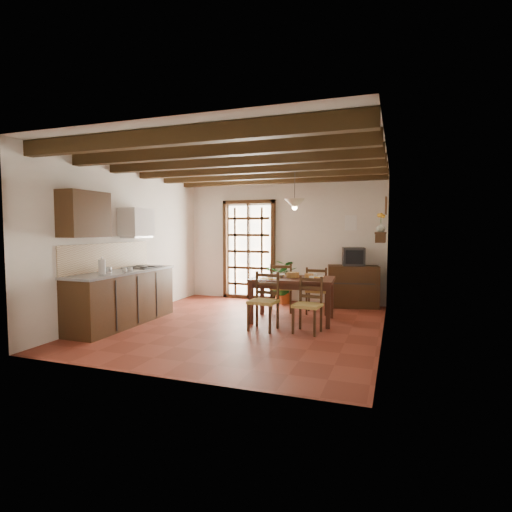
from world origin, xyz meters
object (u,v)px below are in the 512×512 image
at_px(kitchen_counter, 123,297).
at_px(chair_near_left, 264,312).
at_px(chair_far_left, 281,296).
at_px(chair_far_right, 317,299).
at_px(dining_table, 293,283).
at_px(crt_tv, 353,256).
at_px(potted_plant, 283,277).
at_px(pendant_lamp, 295,203).
at_px(sideboard, 353,286).
at_px(chair_near_right, 308,315).

distance_m(kitchen_counter, chair_near_left, 2.43).
distance_m(chair_far_left, chair_far_right, 0.71).
distance_m(dining_table, chair_near_left, 0.89).
distance_m(chair_near_left, crt_tv, 2.76).
height_order(potted_plant, pendant_lamp, pendant_lamp).
relative_size(chair_far_left, sideboard, 0.95).
height_order(chair_near_right, chair_far_right, chair_far_right).
height_order(sideboard, potted_plant, potted_plant).
distance_m(chair_far_right, crt_tv, 1.30).
distance_m(chair_near_left, sideboard, 2.66).
bearing_deg(chair_far_left, crt_tv, -158.93).
height_order(chair_far_left, sideboard, chair_far_left).
xyz_separation_m(sideboard, potted_plant, (-1.49, -0.03, 0.14)).
distance_m(chair_near_right, sideboard, 2.38).
distance_m(chair_near_left, chair_far_left, 1.45).
bearing_deg(pendant_lamp, dining_table, -90.00).
relative_size(chair_near_right, sideboard, 0.86).
height_order(chair_far_left, pendant_lamp, pendant_lamp).
xyz_separation_m(chair_near_left, crt_tv, (1.16, 2.38, 0.76)).
height_order(sideboard, crt_tv, crt_tv).
height_order(chair_near_left, chair_far_left, chair_far_left).
xyz_separation_m(chair_far_left, pendant_lamp, (0.41, -0.59, 1.78)).
bearing_deg(chair_near_left, potted_plant, 101.90).
relative_size(chair_far_right, pendant_lamp, 1.07).
bearing_deg(chair_near_right, chair_far_right, 101.72).
relative_size(chair_near_right, potted_plant, 0.44).
bearing_deg(sideboard, kitchen_counter, -152.73).
xyz_separation_m(chair_far_right, sideboard, (0.58, 0.88, 0.15)).
xyz_separation_m(chair_far_left, potted_plant, (-0.21, 0.91, 0.27)).
bearing_deg(dining_table, chair_near_left, -115.91).
bearing_deg(chair_far_left, chair_near_right, 105.86).
xyz_separation_m(chair_near_right, chair_far_left, (-0.83, 1.39, 0.03)).
xyz_separation_m(kitchen_counter, chair_far_right, (2.96, 1.94, -0.19)).
bearing_deg(potted_plant, chair_near_left, -81.99).
relative_size(kitchen_counter, dining_table, 1.51).
xyz_separation_m(crt_tv, pendant_lamp, (-0.87, -1.53, 1.02)).
height_order(kitchen_counter, crt_tv, kitchen_counter).
height_order(chair_near_left, sideboard, chair_near_left).
xyz_separation_m(chair_near_right, potted_plant, (-1.04, 2.29, 0.29)).
bearing_deg(chair_near_left, pendant_lamp, 75.12).
bearing_deg(potted_plant, sideboard, 1.29).
relative_size(dining_table, chair_near_right, 1.70).
xyz_separation_m(chair_near_left, pendant_lamp, (0.29, 0.85, 1.79)).
bearing_deg(kitchen_counter, potted_plant, 53.69).
height_order(crt_tv, pendant_lamp, pendant_lamp).
bearing_deg(pendant_lamp, kitchen_counter, -154.24).
distance_m(chair_far_left, potted_plant, 0.97).
bearing_deg(dining_table, potted_plant, 106.34).
bearing_deg(chair_near_left, chair_far_right, 72.77).
distance_m(chair_near_right, potted_plant, 2.54).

